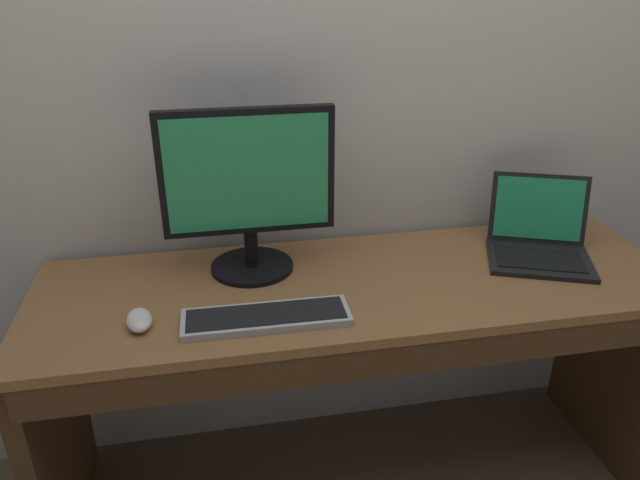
# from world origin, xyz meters

# --- Properties ---
(ground_plane) EXTENTS (14.00, 14.00, 0.00)m
(ground_plane) POSITION_xyz_m (0.00, 0.00, 0.00)
(ground_plane) COLOR brown
(desk) EXTENTS (1.87, 0.60, 0.78)m
(desk) POSITION_xyz_m (0.00, -0.01, 0.55)
(desk) COLOR olive
(desk) RESTS_ON ground
(laptop_black) EXTENTS (0.39, 0.38, 0.23)m
(laptop_black) POSITION_xyz_m (0.58, 0.05, 0.82)
(laptop_black) COLOR black
(laptop_black) RESTS_ON desk
(external_monitor) EXTENTS (0.49, 0.25, 0.49)m
(external_monitor) POSITION_xyz_m (-0.30, 0.12, 1.05)
(external_monitor) COLOR black
(external_monitor) RESTS_ON desk
(wired_keyboard) EXTENTS (0.43, 0.14, 0.02)m
(wired_keyboard) POSITION_xyz_m (-0.29, -0.16, 0.79)
(wired_keyboard) COLOR #BCBCC1
(wired_keyboard) RESTS_ON desk
(computer_mouse) EXTENTS (0.08, 0.11, 0.04)m
(computer_mouse) POSITION_xyz_m (-0.61, -0.13, 0.80)
(computer_mouse) COLOR white
(computer_mouse) RESTS_ON desk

